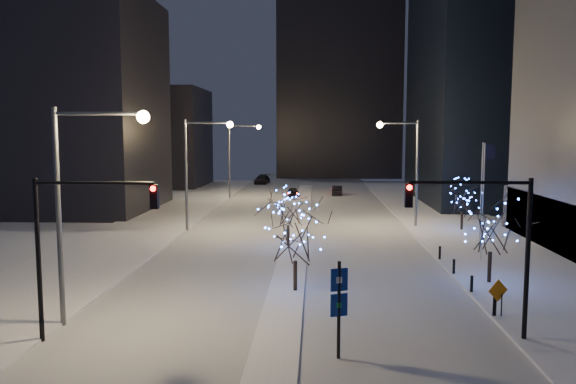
# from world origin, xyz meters

# --- Properties ---
(ground) EXTENTS (160.00, 160.00, 0.00)m
(ground) POSITION_xyz_m (0.00, 0.00, 0.00)
(ground) COLOR white
(ground) RESTS_ON ground
(road) EXTENTS (20.00, 130.00, 0.02)m
(road) POSITION_xyz_m (0.00, 35.00, 0.01)
(road) COLOR silver
(road) RESTS_ON ground
(median) EXTENTS (2.00, 80.00, 0.15)m
(median) POSITION_xyz_m (0.00, 30.00, 0.07)
(median) COLOR white
(median) RESTS_ON ground
(east_sidewalk) EXTENTS (10.00, 90.00, 0.15)m
(east_sidewalk) POSITION_xyz_m (15.00, 20.00, 0.07)
(east_sidewalk) COLOR white
(east_sidewalk) RESTS_ON ground
(west_sidewalk) EXTENTS (8.00, 90.00, 0.15)m
(west_sidewalk) POSITION_xyz_m (-14.00, 20.00, 0.07)
(west_sidewalk) COLOR white
(west_sidewalk) RESTS_ON ground
(filler_west_near) EXTENTS (22.00, 18.00, 24.00)m
(filler_west_near) POSITION_xyz_m (-28.00, 40.00, 12.00)
(filler_west_near) COLOR black
(filler_west_near) RESTS_ON ground
(filler_west_far) EXTENTS (18.00, 16.00, 16.00)m
(filler_west_far) POSITION_xyz_m (-26.00, 70.00, 8.00)
(filler_west_far) COLOR black
(filler_west_far) RESTS_ON ground
(horizon_block) EXTENTS (24.00, 14.00, 42.00)m
(horizon_block) POSITION_xyz_m (6.00, 92.00, 21.00)
(horizon_block) COLOR black
(horizon_block) RESTS_ON ground
(street_lamp_w_near) EXTENTS (4.40, 0.56, 10.00)m
(street_lamp_w_near) POSITION_xyz_m (-8.94, 2.00, 6.50)
(street_lamp_w_near) COLOR #595E66
(street_lamp_w_near) RESTS_ON ground
(street_lamp_w_mid) EXTENTS (4.40, 0.56, 10.00)m
(street_lamp_w_mid) POSITION_xyz_m (-8.94, 27.00, 6.50)
(street_lamp_w_mid) COLOR #595E66
(street_lamp_w_mid) RESTS_ON ground
(street_lamp_w_far) EXTENTS (4.40, 0.56, 10.00)m
(street_lamp_w_far) POSITION_xyz_m (-8.94, 52.00, 6.50)
(street_lamp_w_far) COLOR #595E66
(street_lamp_w_far) RESTS_ON ground
(street_lamp_east) EXTENTS (3.90, 0.56, 10.00)m
(street_lamp_east) POSITION_xyz_m (10.08, 30.00, 6.45)
(street_lamp_east) COLOR #595E66
(street_lamp_east) RESTS_ON ground
(traffic_signal_west) EXTENTS (5.26, 0.43, 7.00)m
(traffic_signal_west) POSITION_xyz_m (-8.44, -0.00, 4.76)
(traffic_signal_west) COLOR black
(traffic_signal_west) RESTS_ON ground
(traffic_signal_east) EXTENTS (5.26, 0.43, 7.00)m
(traffic_signal_east) POSITION_xyz_m (8.94, 1.00, 4.76)
(traffic_signal_east) COLOR black
(traffic_signal_east) RESTS_ON ground
(flagpoles) EXTENTS (1.35, 2.60, 8.00)m
(flagpoles) POSITION_xyz_m (13.37, 17.25, 4.80)
(flagpoles) COLOR silver
(flagpoles) RESTS_ON east_sidewalk
(bollards) EXTENTS (0.16, 12.16, 0.90)m
(bollards) POSITION_xyz_m (10.20, 10.00, 0.60)
(bollards) COLOR black
(bollards) RESTS_ON east_sidewalk
(car_near) EXTENTS (1.90, 3.86, 1.27)m
(car_near) POSITION_xyz_m (-1.50, 54.30, 0.63)
(car_near) COLOR black
(car_near) RESTS_ON ground
(car_mid) EXTENTS (1.65, 4.04, 1.30)m
(car_mid) POSITION_xyz_m (4.67, 57.37, 0.65)
(car_mid) COLOR black
(car_mid) RESTS_ON ground
(car_far) EXTENTS (2.56, 5.33, 1.50)m
(car_far) POSITION_xyz_m (-7.68, 73.68, 0.75)
(car_far) COLOR black
(car_far) RESTS_ON ground
(holiday_tree_median_near) EXTENTS (4.24, 4.24, 5.14)m
(holiday_tree_median_near) POSITION_xyz_m (0.50, 7.86, 3.38)
(holiday_tree_median_near) COLOR black
(holiday_tree_median_near) RESTS_ON median
(holiday_tree_median_far) EXTENTS (3.69, 3.69, 4.57)m
(holiday_tree_median_far) POSITION_xyz_m (-0.50, 20.15, 3.08)
(holiday_tree_median_far) COLOR black
(holiday_tree_median_far) RESTS_ON median
(holiday_tree_plaza_near) EXTENTS (4.03, 4.03, 4.95)m
(holiday_tree_plaza_near) POSITION_xyz_m (11.78, 10.11, 3.37)
(holiday_tree_plaza_near) COLOR black
(holiday_tree_plaza_near) RESTS_ON east_sidewalk
(holiday_tree_plaza_far) EXTENTS (3.73, 3.73, 4.44)m
(holiday_tree_plaza_far) POSITION_xyz_m (14.75, 28.03, 3.02)
(holiday_tree_plaza_far) COLOR black
(holiday_tree_plaza_far) RESTS_ON east_sidewalk
(wayfinding_sign) EXTENTS (0.68, 0.33, 3.91)m
(wayfinding_sign) POSITION_xyz_m (2.54, -1.19, 2.40)
(wayfinding_sign) COLOR black
(wayfinding_sign) RESTS_ON ground
(construction_sign) EXTENTS (1.03, 0.43, 1.79)m
(construction_sign) POSITION_xyz_m (10.30, 3.92, 1.23)
(construction_sign) COLOR black
(construction_sign) RESTS_ON east_sidewalk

